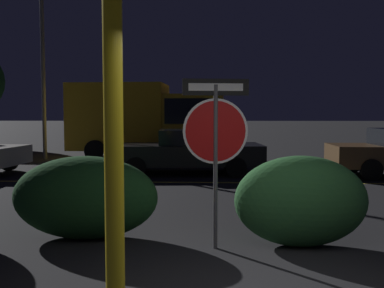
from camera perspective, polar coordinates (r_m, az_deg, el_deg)
name	(u,v)px	position (r m, az deg, el deg)	size (l,w,h in m)	color
road_center_stripe	(233,183)	(11.55, 5.49, -5.14)	(37.05, 0.12, 0.01)	gold
stop_sign	(216,131)	(5.72, 3.17, 1.78)	(0.89, 0.14, 2.29)	#4C4C51
yellow_pole_left	(114,129)	(3.59, -10.42, 1.94)	(0.16, 0.16, 3.39)	yellow
hedge_bush_1	(85,197)	(6.48, -14.05, -6.93)	(2.13, 1.03, 1.22)	#19421E
hedge_bush_2	(301,201)	(6.10, 14.29, -7.40)	(1.82, 0.85, 1.26)	#285B2D
passing_car_2	(186,151)	(13.20, -0.75, -0.96)	(4.86, 2.25, 1.36)	black
delivery_truck	(149,118)	(17.64, -5.73, 3.42)	(6.29, 2.67, 3.08)	gold
street_lamp	(43,50)	(18.92, -19.29, 11.72)	(0.38, 0.38, 7.61)	#4C4C51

